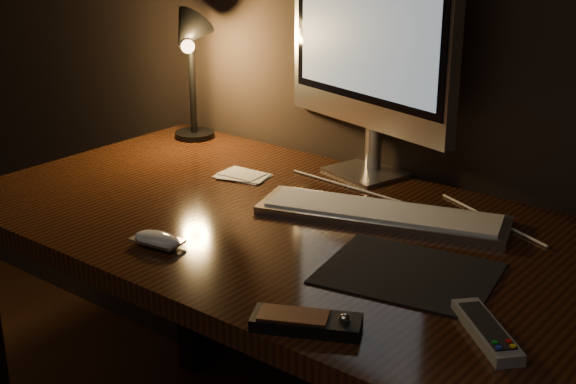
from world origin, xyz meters
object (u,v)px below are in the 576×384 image
Objects in this scene: desk at (357,283)px; keyboard at (382,213)px; tv_remote at (486,330)px; monitor at (370,40)px; mouse at (157,241)px; media_remote at (306,322)px; desk_lamp at (189,52)px.

keyboard reaches higher than desk.
keyboard is 0.47m from tv_remote.
keyboard is at bearing -35.15° from monitor.
tv_remote is (0.54, -0.50, -0.30)m from monitor.
mouse is 0.56× the size of media_remote.
media_remote reaches higher than desk.
desk_lamp is at bearing 120.90° from mouse.
monitor is 0.40m from keyboard.
media_remote is (0.32, -0.64, -0.30)m from monitor.
monitor reaches higher than mouse.
tv_remote is at bearing -1.57° from mouse.
mouse is at bearing -125.69° from desk.
media_remote is at bearing -89.22° from keyboard.
monitor reaches higher than tv_remote.
monitor reaches higher than desk_lamp.
desk_lamp is at bearing 150.29° from keyboard.
desk_lamp is (-0.42, 0.51, 0.23)m from mouse.
mouse is 0.70m from desk_lamp.
monitor is (-0.16, 0.26, 0.44)m from desk.
media_remote is 0.49× the size of desk_lamp.
keyboard is 2.90× the size of media_remote.
keyboard is 3.16× the size of tv_remote.
desk is at bearing -170.55° from tv_remote.
mouse is at bearing -141.34° from keyboard.
monitor is 0.50m from desk_lamp.
tv_remote is at bearing 6.80° from media_remote.
desk is 4.60× the size of desk_lamp.
mouse is 0.27× the size of desk_lamp.
monitor is 1.05× the size of keyboard.
tv_remote is (0.38, -0.24, 0.14)m from desk.
monitor reaches higher than media_remote.
tv_remote is (0.61, 0.08, 0.00)m from mouse.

